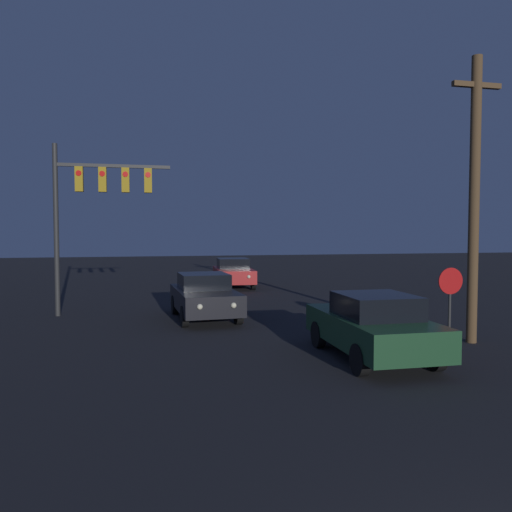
% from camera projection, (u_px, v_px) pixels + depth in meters
% --- Properties ---
extents(car_near, '(2.03, 4.43, 1.58)m').
position_uv_depth(car_near, '(373.00, 325.00, 12.00)').
color(car_near, '#1E4728').
rests_on(car_near, ground_plane).
extents(car_mid, '(2.17, 4.49, 1.58)m').
position_uv_depth(car_mid, '(204.00, 296.00, 17.49)').
color(car_mid, black).
rests_on(car_mid, ground_plane).
extents(car_far, '(2.19, 4.49, 1.58)m').
position_uv_depth(car_far, '(233.00, 273.00, 27.36)').
color(car_far, '#B21E1E').
rests_on(car_far, ground_plane).
extents(traffic_signal_mast, '(4.16, 0.30, 6.21)m').
position_uv_depth(traffic_signal_mast, '(93.00, 197.00, 18.17)').
color(traffic_signal_mast, '#2D2D2D').
rests_on(traffic_signal_mast, ground_plane).
extents(stop_sign, '(0.68, 0.07, 2.14)m').
position_uv_depth(stop_sign, '(450.00, 293.00, 12.81)').
color(stop_sign, '#2D2D2D').
rests_on(stop_sign, ground_plane).
extents(utility_pole, '(1.44, 0.28, 7.79)m').
position_uv_depth(utility_pole, '(474.00, 196.00, 13.58)').
color(utility_pole, brown).
rests_on(utility_pole, ground_plane).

